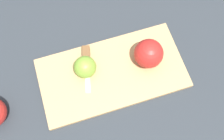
% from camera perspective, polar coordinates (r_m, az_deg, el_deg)
% --- Properties ---
extents(ground_plane, '(4.00, 4.00, 0.00)m').
position_cam_1_polar(ground_plane, '(0.81, 0.00, -0.90)').
color(ground_plane, '#282D33').
extents(cutting_board, '(0.46, 0.28, 0.02)m').
position_cam_1_polar(cutting_board, '(0.80, 0.00, -0.71)').
color(cutting_board, tan).
rests_on(cutting_board, ground_plane).
extents(apple_half_left, '(0.09, 0.09, 0.09)m').
position_cam_1_polar(apple_half_left, '(0.78, 7.95, 3.56)').
color(apple_half_left, red).
rests_on(apple_half_left, cutting_board).
extents(apple_half_right, '(0.07, 0.07, 0.07)m').
position_cam_1_polar(apple_half_right, '(0.77, -5.89, 0.65)').
color(apple_half_right, olive).
rests_on(apple_half_right, cutting_board).
extents(knife, '(0.03, 0.15, 0.02)m').
position_cam_1_polar(knife, '(0.80, -5.57, 2.48)').
color(knife, silver).
rests_on(knife, cutting_board).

